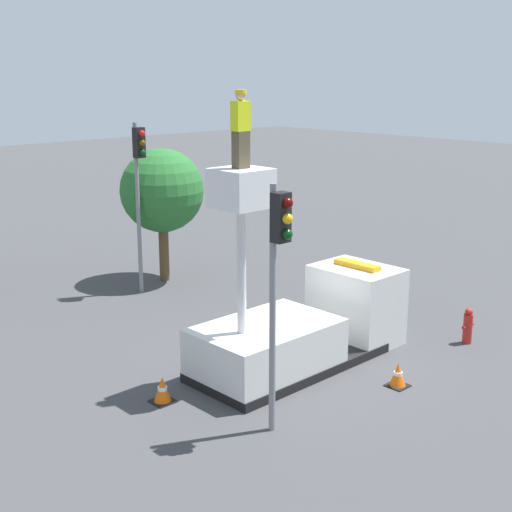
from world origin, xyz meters
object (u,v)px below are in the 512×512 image
(traffic_cone_rear, at_px, (162,390))
(tree_left_bg, at_px, (162,191))
(worker, at_px, (241,129))
(traffic_light_across, at_px, (139,175))
(traffic_cone_curbside, at_px, (398,375))
(traffic_light_pole, at_px, (278,261))
(bucket_truck, at_px, (302,326))
(fire_hydrant, at_px, (468,326))

(traffic_cone_rear, distance_m, tree_left_bg, 10.58)
(worker, height_order, tree_left_bg, worker)
(traffic_light_across, relative_size, tree_left_bg, 1.21)
(worker, xyz_separation_m, traffic_cone_curbside, (2.72, -2.67, -5.93))
(worker, distance_m, traffic_cone_curbside, 7.05)
(traffic_light_pole, bearing_deg, traffic_cone_rear, 107.87)
(bucket_truck, relative_size, traffic_light_pole, 1.17)
(bucket_truck, height_order, traffic_light_across, traffic_light_across)
(traffic_light_across, distance_m, traffic_cone_curbside, 11.30)
(worker, bearing_deg, bucket_truck, 0.00)
(bucket_truck, xyz_separation_m, tree_left_bg, (1.95, 8.72, 2.34))
(worker, bearing_deg, traffic_cone_rear, 163.03)
(worker, height_order, fire_hydrant, worker)
(worker, bearing_deg, traffic_cone_curbside, -44.49)
(traffic_light_pole, height_order, fire_hydrant, traffic_light_pole)
(traffic_light_pole, bearing_deg, worker, 64.85)
(traffic_cone_curbside, bearing_deg, tree_left_bg, 83.05)
(fire_hydrant, relative_size, traffic_cone_rear, 1.66)
(traffic_light_across, distance_m, fire_hydrant, 11.58)
(traffic_cone_curbside, relative_size, tree_left_bg, 0.13)
(fire_hydrant, bearing_deg, bucket_truck, 151.94)
(bucket_truck, relative_size, fire_hydrant, 6.04)
(traffic_cone_rear, xyz_separation_m, tree_left_bg, (6.07, 8.12, 3.03))
(traffic_light_pole, height_order, traffic_cone_rear, traffic_light_pole)
(worker, bearing_deg, traffic_light_across, 71.68)
(fire_hydrant, height_order, tree_left_bg, tree_left_bg)
(fire_hydrant, xyz_separation_m, traffic_cone_curbside, (-3.81, -0.34, -0.22))
(traffic_cone_curbside, bearing_deg, traffic_light_across, 90.47)
(worker, relative_size, traffic_cone_curbside, 2.86)
(bucket_truck, distance_m, traffic_light_across, 8.57)
(bucket_truck, height_order, traffic_cone_rear, bucket_truck)
(traffic_cone_curbside, distance_m, tree_left_bg, 11.87)
(fire_hydrant, height_order, traffic_cone_curbside, fire_hydrant)
(tree_left_bg, bearing_deg, traffic_cone_curbside, -96.95)
(worker, xyz_separation_m, traffic_light_across, (2.63, 7.95, -2.10))
(bucket_truck, xyz_separation_m, traffic_light_pole, (-3.21, -2.24, 2.79))
(worker, xyz_separation_m, tree_left_bg, (4.11, 8.72, -2.90))
(traffic_cone_curbside, bearing_deg, bucket_truck, 101.90)
(bucket_truck, relative_size, worker, 3.59)
(traffic_light_across, bearing_deg, tree_left_bg, 27.45)
(traffic_light_across, height_order, traffic_cone_rear, traffic_light_across)
(bucket_truck, bearing_deg, traffic_cone_curbside, -78.10)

